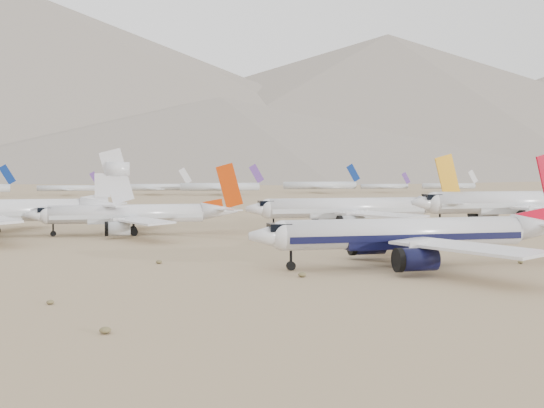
# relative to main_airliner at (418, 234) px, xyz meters

# --- Properties ---
(ground) EXTENTS (7000.00, 7000.00, 0.00)m
(ground) POSITION_rel_main_airliner_xyz_m (-7.76, -3.02, -4.89)
(ground) COLOR olive
(ground) RESTS_ON ground
(main_airliner) EXTENTS (50.41, 49.24, 17.79)m
(main_airliner) POSITION_rel_main_airliner_xyz_m (0.00, 0.00, 0.00)
(main_airliner) COLOR silver
(main_airliner) RESTS_ON ground
(row2_navy_widebody) EXTENTS (60.86, 59.51, 21.65)m
(row2_navy_widebody) POSITION_rel_main_airliner_xyz_m (57.39, 58.23, 1.15)
(row2_navy_widebody) COLOR silver
(row2_navy_widebody) RESTS_ON ground
(row2_gold_tail) EXTENTS (51.87, 50.73, 18.47)m
(row2_gold_tail) POSITION_rel_main_airliner_xyz_m (12.09, 59.89, 0.27)
(row2_gold_tail) COLOR silver
(row2_gold_tail) RESTS_ON ground
(row2_orange_tail) EXTENTS (45.16, 44.18, 16.11)m
(row2_orange_tail) POSITION_rel_main_airliner_xyz_m (-39.97, 59.55, -0.37)
(row2_orange_tail) COLOR silver
(row2_orange_tail) RESTS_ON ground
(distant_storage_row) EXTENTS (460.61, 65.44, 15.33)m
(distant_storage_row) POSITION_rel_main_airliner_xyz_m (-45.85, 290.19, -0.48)
(distant_storage_row) COLOR silver
(distant_storage_row) RESTS_ON ground
(mountain_range) EXTENTS (7354.00, 3024.00, 470.00)m
(mountain_range) POSITION_rel_main_airliner_xyz_m (62.42, 1645.00, 185.43)
(mountain_range) COLOR slate
(mountain_range) RESTS_ON ground
(foothills) EXTENTS (4637.50, 1395.00, 155.00)m
(foothills) POSITION_rel_main_airliner_xyz_m (518.92, 1096.98, 62.26)
(foothills) COLOR slate
(foothills) RESTS_ON ground
(desert_scrub) EXTENTS (272.65, 121.67, 0.66)m
(desert_scrub) POSITION_rel_main_airliner_xyz_m (-6.99, -28.84, -4.60)
(desert_scrub) COLOR brown
(desert_scrub) RESTS_ON ground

